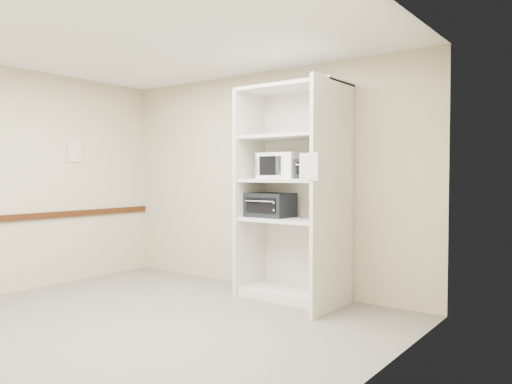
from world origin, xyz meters
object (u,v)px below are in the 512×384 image
Objects in this scene: microwave at (283,166)px; toaster_oven_upper at (316,169)px; toaster_oven_lower at (270,205)px; shelving_unit at (296,200)px.

toaster_oven_upper is (0.47, -0.05, -0.04)m from microwave.
toaster_oven_upper is at bearing -1.60° from toaster_oven_lower.
toaster_oven_lower is (-0.36, 0.01, -0.07)m from shelving_unit.
microwave is 0.98× the size of toaster_oven_lower.
shelving_unit reaches higher than toaster_oven_lower.
microwave is at bearing 175.27° from toaster_oven_upper.
microwave is at bearing 9.63° from toaster_oven_lower.
toaster_oven_upper reaches higher than toaster_oven_lower.
shelving_unit is 6.26× the size of toaster_oven_upper.
toaster_oven_lower is (-0.15, -0.02, -0.46)m from microwave.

